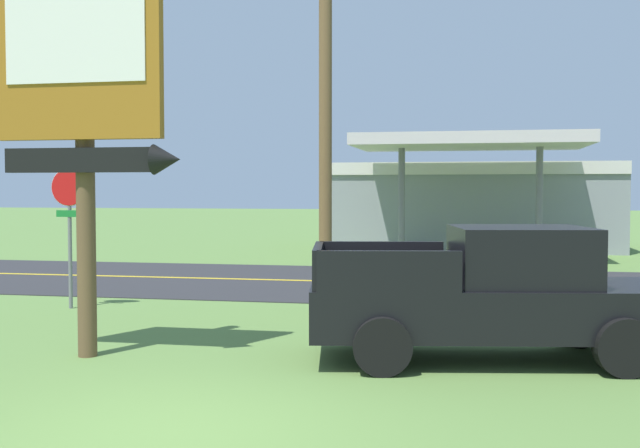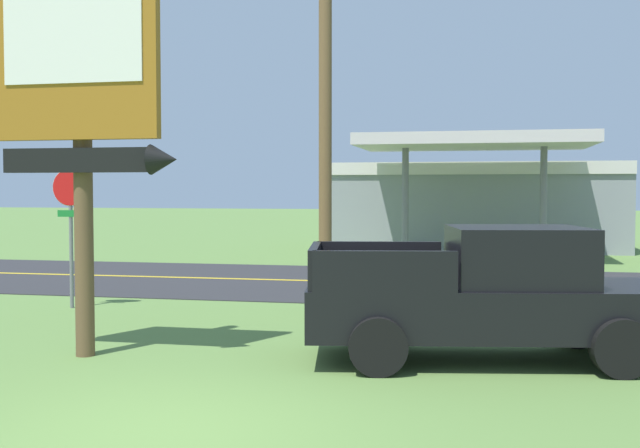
% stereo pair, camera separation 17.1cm
% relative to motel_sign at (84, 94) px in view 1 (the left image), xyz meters
% --- Properties ---
extents(ground_plane, '(180.00, 180.00, 0.00)m').
position_rel_motel_sign_xyz_m(ground_plane, '(2.56, -3.07, -3.89)').
color(ground_plane, '#5B7F3D').
extents(road_asphalt, '(140.00, 8.00, 0.02)m').
position_rel_motel_sign_xyz_m(road_asphalt, '(2.56, 9.93, -3.88)').
color(road_asphalt, '#2B2B2D').
rests_on(road_asphalt, ground).
extents(road_centre_line, '(126.00, 0.20, 0.01)m').
position_rel_motel_sign_xyz_m(road_centre_line, '(2.56, 9.93, -3.87)').
color(road_centre_line, gold).
rests_on(road_centre_line, road_asphalt).
extents(motel_sign, '(2.86, 0.54, 5.92)m').
position_rel_motel_sign_xyz_m(motel_sign, '(0.00, 0.00, 0.00)').
color(motel_sign, brown).
rests_on(motel_sign, ground).
extents(stop_sign, '(0.80, 0.08, 2.95)m').
position_rel_motel_sign_xyz_m(stop_sign, '(-2.69, 4.33, -1.87)').
color(stop_sign, slate).
rests_on(stop_sign, ground).
extents(utility_pole, '(1.88, 0.26, 8.09)m').
position_rel_motel_sign_xyz_m(utility_pole, '(2.71, 4.71, 0.44)').
color(utility_pole, brown).
rests_on(utility_pole, ground).
extents(gas_station, '(12.00, 11.50, 4.40)m').
position_rel_motel_sign_xyz_m(gas_station, '(5.54, 22.93, -1.95)').
color(gas_station, gray).
rests_on(gas_station, ground).
extents(pickup_black_parked_on_lawn, '(5.46, 2.89, 1.96)m').
position_rel_motel_sign_xyz_m(pickup_black_parked_on_lawn, '(5.91, 1.04, -2.93)').
color(pickup_black_parked_on_lawn, black).
rests_on(pickup_black_parked_on_lawn, ground).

